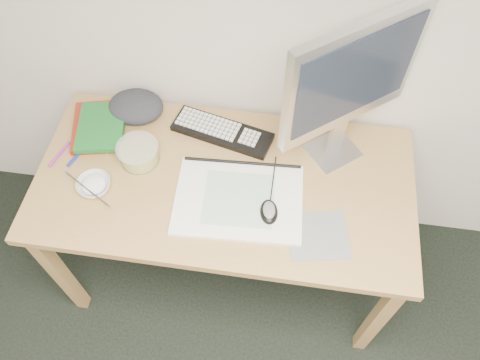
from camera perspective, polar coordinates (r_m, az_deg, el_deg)
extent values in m
cube|color=#A67F4C|center=(2.11, -21.04, -10.59)|extent=(0.05, 0.05, 0.71)
cube|color=#A67F4C|center=(1.99, 16.40, -15.90)|extent=(0.05, 0.05, 0.71)
cube|color=#A67F4C|center=(2.37, -16.20, 2.55)|extent=(0.05, 0.05, 0.71)
cube|color=#A67F4C|center=(2.25, 16.15, -1.30)|extent=(0.05, 0.05, 0.71)
cube|color=#A67F4C|center=(1.74, -1.96, -0.39)|extent=(1.40, 0.70, 0.03)
cube|color=slate|center=(1.63, 9.47, -6.65)|extent=(0.24, 0.23, 0.00)
cube|color=silver|center=(1.67, -0.18, -2.41)|extent=(0.47, 0.35, 0.01)
cube|color=black|center=(1.85, -2.17, 5.87)|extent=(0.41, 0.22, 0.02)
cube|color=silver|center=(1.84, 11.22, 3.51)|extent=(0.24, 0.23, 0.01)
cube|color=silver|center=(1.77, 11.67, 5.17)|extent=(0.06, 0.05, 0.17)
cube|color=silver|center=(1.55, 13.58, 12.15)|extent=(0.42, 0.35, 0.41)
cube|color=black|center=(1.55, 13.65, 12.41)|extent=(0.36, 0.29, 0.33)
ellipsoid|color=black|center=(1.63, 3.56, -3.70)|extent=(0.08, 0.11, 0.03)
imported|color=silver|center=(1.77, -17.35, -0.64)|extent=(0.14, 0.14, 0.04)
cylinder|color=silver|center=(1.74, -18.15, -1.05)|extent=(0.21, 0.13, 0.02)
cylinder|color=gold|center=(1.79, -12.26, 3.19)|extent=(0.18, 0.18, 0.08)
cube|color=maroon|center=(1.95, -16.92, 6.25)|extent=(0.25, 0.29, 0.03)
cube|color=#196426|center=(1.91, -16.57, 6.27)|extent=(0.22, 0.27, 0.02)
ellipsoid|color=#2A2E33|center=(1.95, -12.58, 8.72)|extent=(0.22, 0.20, 0.08)
cylinder|color=#CE6777|center=(1.76, -0.67, 1.66)|extent=(0.17, 0.05, 0.01)
cylinder|color=tan|center=(1.74, -0.35, 0.79)|extent=(0.16, 0.13, 0.01)
cylinder|color=black|center=(1.73, 1.12, 0.11)|extent=(0.19, 0.02, 0.01)
cylinder|color=#1C299B|center=(1.89, -19.02, 3.10)|extent=(0.06, 0.13, 0.01)
cylinder|color=orange|center=(1.90, -15.73, 4.62)|extent=(0.04, 0.14, 0.01)
cylinder|color=purple|center=(1.92, -21.17, 2.95)|extent=(0.05, 0.13, 0.01)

